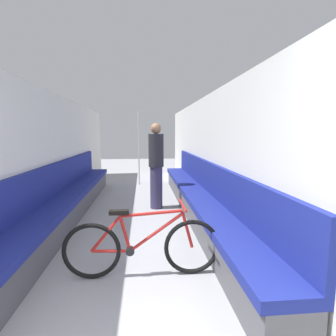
# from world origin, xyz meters

# --- Properties ---
(wall_left) EXTENTS (0.10, 10.91, 2.22)m
(wall_left) POSITION_xyz_m (-1.44, 3.86, 1.11)
(wall_left) COLOR silver
(wall_left) RESTS_ON ground
(wall_right) EXTENTS (0.10, 10.91, 2.22)m
(wall_right) POSITION_xyz_m (1.44, 3.86, 1.11)
(wall_right) COLOR silver
(wall_right) RESTS_ON ground
(bench_seat_row_left) EXTENTS (0.50, 6.29, 1.00)m
(bench_seat_row_left) POSITION_xyz_m (-1.17, 4.03, 0.32)
(bench_seat_row_left) COLOR #4C4C51
(bench_seat_row_left) RESTS_ON ground
(bench_seat_row_right) EXTENTS (0.50, 6.29, 1.00)m
(bench_seat_row_right) POSITION_xyz_m (1.17, 4.03, 0.32)
(bench_seat_row_right) COLOR #4C4C51
(bench_seat_row_right) RESTS_ON ground
(bicycle) EXTENTS (1.65, 0.46, 0.78)m
(bicycle) POSITION_xyz_m (0.15, 2.07, 0.33)
(bicycle) COLOR black
(bicycle) RESTS_ON ground
(grab_pole_near) EXTENTS (0.08, 0.08, 2.20)m
(grab_pole_near) POSITION_xyz_m (0.05, 7.19, 1.07)
(grab_pole_near) COLOR gray
(grab_pole_near) RESTS_ON ground
(passenger_standing) EXTENTS (0.30, 0.30, 1.71)m
(passenger_standing) POSITION_xyz_m (0.43, 4.62, 0.88)
(passenger_standing) COLOR #332D4C
(passenger_standing) RESTS_ON ground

